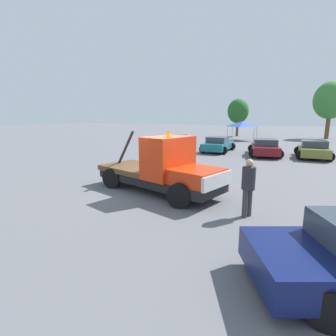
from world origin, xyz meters
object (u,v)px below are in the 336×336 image
(person_near_truck, at_px, (248,184))
(parked_car_olive, at_px, (313,149))
(parked_car_silver, at_px, (177,142))
(canopy_tent_blue, at_px, (243,124))
(tree_left, at_px, (238,111))
(tow_truck, at_px, (164,170))
(parked_car_maroon, at_px, (265,147))
(parked_car_teal, at_px, (218,144))
(tree_center, at_px, (331,100))
(traffic_cone, at_px, (164,162))

(person_near_truck, height_order, parked_car_olive, person_near_truck)
(parked_car_silver, bearing_deg, person_near_truck, -150.27)
(canopy_tent_blue, distance_m, tree_left, 7.44)
(tow_truck, distance_m, parked_car_maroon, 13.22)
(tow_truck, height_order, parked_car_teal, tow_truck)
(tree_center, bearing_deg, parked_car_maroon, -108.04)
(person_near_truck, distance_m, canopy_tent_blue, 27.13)
(person_near_truck, height_order, tree_center, tree_center)
(person_near_truck, relative_size, tree_center, 0.24)
(tree_left, bearing_deg, canopy_tent_blue, -74.83)
(parked_car_silver, xyz_separation_m, traffic_cone, (2.87, -8.88, -0.39))
(tow_truck, relative_size, traffic_cone, 11.17)
(parked_car_olive, height_order, canopy_tent_blue, canopy_tent_blue)
(parked_car_olive, bearing_deg, tree_left, 23.63)
(parked_car_olive, height_order, tree_center, tree_center)
(person_near_truck, height_order, parked_car_maroon, person_near_truck)
(parked_car_olive, bearing_deg, person_near_truck, 167.33)
(parked_car_silver, bearing_deg, traffic_cone, -162.20)
(tree_center, bearing_deg, parked_car_olive, -98.71)
(parked_car_maroon, xyz_separation_m, parked_car_olive, (3.45, 0.11, -0.00))
(person_near_truck, distance_m, parked_car_teal, 15.47)
(tree_left, height_order, traffic_cone, tree_left)
(parked_car_teal, bearing_deg, tow_truck, -174.14)
(traffic_cone, bearing_deg, tree_center, 66.69)
(tow_truck, distance_m, tree_left, 32.75)
(canopy_tent_blue, relative_size, tree_left, 0.58)
(parked_car_silver, bearing_deg, tow_truck, -159.49)
(parked_car_maroon, height_order, tree_center, tree_center)
(tree_left, bearing_deg, person_near_truck, -79.44)
(parked_car_silver, height_order, traffic_cone, parked_car_silver)
(parked_car_teal, distance_m, tree_left, 19.32)
(tree_left, bearing_deg, parked_car_silver, -97.98)
(parked_car_silver, distance_m, parked_car_maroon, 8.34)
(parked_car_olive, bearing_deg, parked_car_maroon, 90.44)
(parked_car_teal, height_order, tree_left, tree_left)
(parked_car_teal, height_order, parked_car_maroon, same)
(person_near_truck, distance_m, parked_car_silver, 17.80)
(person_near_truck, xyz_separation_m, parked_car_olive, (2.83, 14.25, -0.42))
(tree_center, bearing_deg, person_near_truck, -99.77)
(parked_car_maroon, xyz_separation_m, traffic_cone, (-5.36, -7.58, -0.40))
(parked_car_silver, xyz_separation_m, tree_center, (14.72, 18.62, 4.53))
(traffic_cone, bearing_deg, tow_truck, -65.02)
(tow_truck, xyz_separation_m, person_near_truck, (3.52, -1.24, 0.09))
(tow_truck, distance_m, parked_car_teal, 13.57)
(tree_left, bearing_deg, parked_car_teal, -84.88)
(person_near_truck, distance_m, tree_left, 34.44)
(canopy_tent_blue, bearing_deg, parked_car_teal, -90.94)
(tow_truck, bearing_deg, canopy_tent_blue, 109.38)
(parked_car_olive, xyz_separation_m, traffic_cone, (-8.82, -7.70, -0.39))
(tree_center, bearing_deg, traffic_cone, -113.31)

